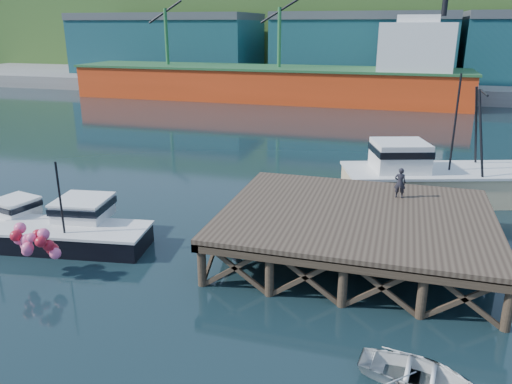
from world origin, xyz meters
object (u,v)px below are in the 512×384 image
at_px(boat_navy, 5,223).
at_px(boat_black, 76,229).
at_px(trawler, 435,175).
at_px(dinghy, 415,372).
at_px(dockworker, 400,183).

distance_m(boat_navy, boat_black, 4.14).
distance_m(boat_black, trawler, 20.70).
xyz_separation_m(boat_navy, dinghy, (19.82, -5.65, -0.36)).
height_order(boat_black, dockworker, boat_black).
xyz_separation_m(dinghy, dockworker, (-0.83, 11.00, 2.54)).
relative_size(boat_black, dinghy, 2.30).
distance_m(boat_navy, dockworker, 19.85).
bearing_deg(dockworker, trawler, -106.75).
relative_size(boat_navy, trawler, 0.48).
bearing_deg(dinghy, dockworker, 11.65).
relative_size(boat_navy, dockworker, 3.87).
bearing_deg(boat_navy, trawler, 42.22).
xyz_separation_m(trawler, dinghy, (-1.21, -17.61, -1.23)).
bearing_deg(dockworker, boat_black, 20.18).
bearing_deg(dockworker, boat_navy, 16.18).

